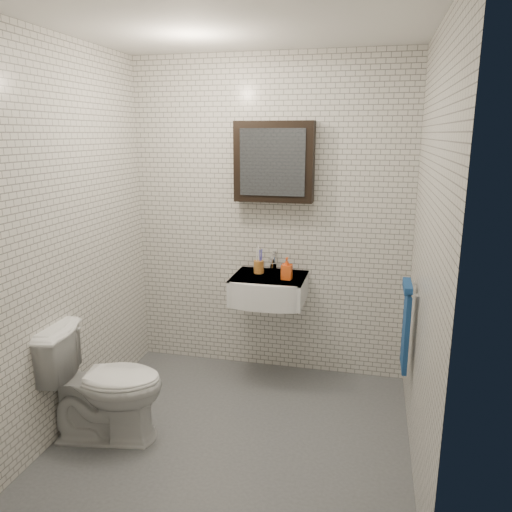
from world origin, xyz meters
name	(u,v)px	position (x,y,z in m)	size (l,w,h in m)	color
ground	(237,430)	(0.00, 0.00, 0.01)	(2.20, 2.00, 0.01)	#4F5357
room_shell	(235,210)	(0.00, 0.00, 1.47)	(2.22, 2.02, 2.51)	silver
washbasin	(268,289)	(0.05, 0.73, 0.76)	(0.55, 0.50, 0.20)	white
faucet	(273,262)	(0.05, 0.93, 0.92)	(0.06, 0.20, 0.15)	silver
mirror_cabinet	(274,162)	(0.05, 0.93, 1.70)	(0.60, 0.15, 0.60)	black
towel_rail	(406,322)	(1.04, 0.35, 0.72)	(0.09, 0.30, 0.58)	silver
toothbrush_cup	(259,266)	(-0.05, 0.84, 0.90)	(0.08, 0.08, 0.22)	#A8692A
soap_bottle	(287,268)	(0.19, 0.72, 0.93)	(0.07, 0.08, 0.17)	orange
toilet	(104,383)	(-0.80, -0.25, 0.38)	(0.42, 0.74, 0.76)	white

